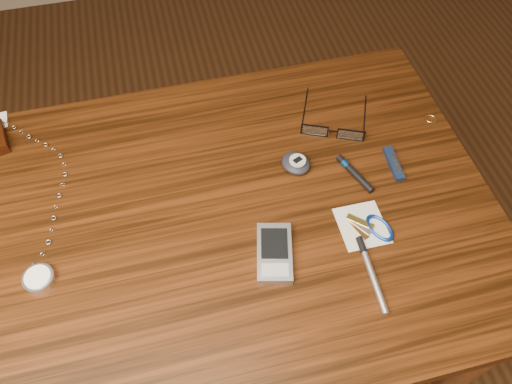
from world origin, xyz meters
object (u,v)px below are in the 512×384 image
pda_phone (274,253)px  pocket_knife (394,164)px  pocket_watch (39,270)px  pedometer (296,163)px  eyeglasses (333,130)px  desk (222,244)px  notepad_keys (371,227)px  silver_pen (370,268)px

pda_phone → pocket_knife: bearing=25.8°
pocket_watch → pedometer: pedometer is taller
eyeglasses → desk: bearing=-152.7°
desk → pocket_watch: bearing=-173.4°
pedometer → pocket_knife: pedometer is taller
desk → notepad_keys: (0.25, -0.09, 0.11)m
silver_pen → eyeglasses: bearing=82.9°
pedometer → silver_pen: (0.06, -0.24, -0.00)m
desk → eyeglasses: eyeglasses is taller
pocket_knife → desk: bearing=-174.8°
pocket_watch → notepad_keys: bearing=-5.4°
pocket_watch → pocket_knife: (0.66, 0.07, -0.00)m
desk → silver_pen: size_ratio=7.18×
eyeglasses → pocket_watch: 0.59m
desk → notepad_keys: size_ratio=10.05×
silver_pen → pda_phone: bearing=156.2°
pocket_watch → pda_phone: size_ratio=3.32×
eyeglasses → pocket_knife: size_ratio=2.10×
desk → pedometer: 0.21m
pocket_watch → pda_phone: pda_phone is taller
eyeglasses → pedometer: eyeglasses is taller
pda_phone → silver_pen: 0.16m
pocket_knife → eyeglasses: bearing=130.8°
desk → notepad_keys: 0.29m
pocket_watch → silver_pen: bearing=-13.5°
eyeglasses → notepad_keys: 0.22m
pedometer → notepad_keys: bearing=-61.2°
pedometer → pocket_knife: 0.19m
pda_phone → pedometer: bearing=62.8°
notepad_keys → desk: bearing=160.8°
desk → pda_phone: (0.08, -0.10, 0.11)m
pda_phone → silver_pen: size_ratio=0.86×
desk → eyeglasses: 0.31m
desk → pda_phone: pda_phone is taller
eyeglasses → notepad_keys: (-0.00, -0.22, -0.01)m
pda_phone → pedometer: pedometer is taller
pocket_knife → silver_pen: size_ratio=0.58×
eyeglasses → pda_phone: size_ratio=1.41×
pedometer → notepad_keys: pedometer is taller
pedometer → pda_phone: bearing=-117.2°
pocket_watch → pedometer: (0.47, 0.11, 0.00)m
pda_phone → silver_pen: bearing=-23.8°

